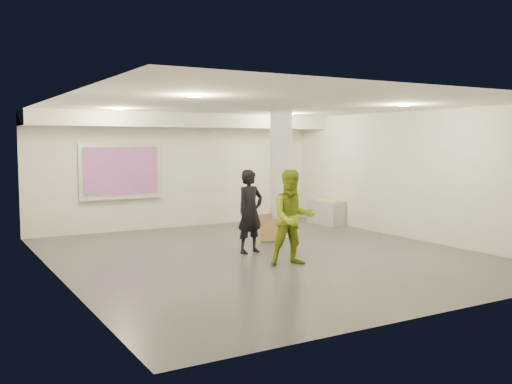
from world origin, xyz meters
TOP-DOWN VIEW (x-y plane):
  - floor at (0.00, 0.00)m, footprint 8.00×9.00m
  - ceiling at (0.00, 0.00)m, footprint 8.00×9.00m
  - wall_back at (0.00, 4.50)m, footprint 8.00×0.01m
  - wall_front at (0.00, -4.50)m, footprint 8.00×0.01m
  - wall_left at (-4.00, 0.00)m, footprint 0.01×9.00m
  - wall_right at (4.00, 0.00)m, footprint 0.01×9.00m
  - soffit_band at (0.00, 3.95)m, footprint 8.00×1.10m
  - downlight_nw at (-2.20, 2.50)m, footprint 0.22×0.22m
  - downlight_ne at (2.20, 2.50)m, footprint 0.22×0.22m
  - downlight_sw at (-2.20, -1.50)m, footprint 0.22×0.22m
  - downlight_se at (2.20, -1.50)m, footprint 0.22×0.22m
  - column at (1.50, 1.80)m, footprint 0.52×0.52m
  - projection_screen at (-1.60, 4.45)m, footprint 2.10×0.13m
  - credenza at (3.72, 2.93)m, footprint 0.53×1.15m
  - papers_stack at (3.68, 3.11)m, footprint 0.27×0.34m
  - postit_pad at (3.70, 2.67)m, footprint 0.25×0.31m
  - cardboard_back at (1.13, 1.75)m, footprint 0.55×0.24m
  - cardboard_front at (0.90, 1.34)m, footprint 0.48×0.26m
  - woman at (-0.14, 0.40)m, footprint 0.69×0.52m
  - man at (-0.03, -1.00)m, footprint 1.01×0.88m

SIDE VIEW (x-z plane):
  - floor at x=0.00m, z-range -0.01..0.01m
  - cardboard_front at x=0.90m, z-range 0.00..0.50m
  - cardboard_back at x=1.13m, z-range 0.00..0.58m
  - credenza at x=3.72m, z-range 0.00..0.66m
  - papers_stack at x=3.68m, z-range 0.66..0.68m
  - postit_pad at x=3.70m, z-range 0.66..0.69m
  - woman at x=-0.14m, z-range 0.00..1.71m
  - man at x=-0.03m, z-range 0.00..1.77m
  - wall_back at x=0.00m, z-range 0.00..3.00m
  - wall_front at x=0.00m, z-range 0.00..3.00m
  - wall_left at x=-4.00m, z-range 0.00..3.00m
  - wall_right at x=4.00m, z-range 0.00..3.00m
  - column at x=1.50m, z-range 0.00..3.00m
  - projection_screen at x=-1.60m, z-range 0.82..2.24m
  - soffit_band at x=0.00m, z-range 2.64..3.00m
  - downlight_nw at x=-2.20m, z-range 2.97..2.99m
  - downlight_ne at x=2.20m, z-range 2.97..2.99m
  - downlight_sw at x=-2.20m, z-range 2.97..2.99m
  - downlight_se at x=2.20m, z-range 2.97..2.99m
  - ceiling at x=0.00m, z-range 3.00..3.00m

